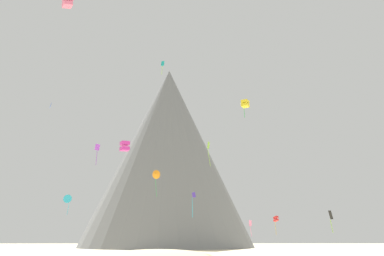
# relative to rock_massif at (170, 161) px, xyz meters

# --- Properties ---
(rock_massif) EXTENTS (67.04, 67.04, 64.80)m
(rock_massif) POSITION_rel_rock_massif_xyz_m (0.00, 0.00, 0.00)
(rock_massif) COLOR slate
(rock_massif) RESTS_ON ground_plane
(kite_yellow_high) EXTENTS (1.72, 1.73, 3.40)m
(kite_yellow_high) POSITION_rel_rock_massif_xyz_m (14.91, -72.45, -2.38)
(kite_yellow_high) COLOR yellow
(kite_teal_high) EXTENTS (0.78, 0.43, 3.27)m
(kite_teal_high) POSITION_rel_rock_massif_xyz_m (-1.10, -61.46, 10.09)
(kite_teal_high) COLOR teal
(kite_cyan_low) EXTENTS (1.95, 0.64, 4.54)m
(kite_cyan_low) POSITION_rel_rock_massif_xyz_m (-22.39, -50.11, -18.21)
(kite_cyan_low) COLOR #33BCDB
(kite_black_low) EXTENTS (0.64, 0.74, 3.32)m
(kite_black_low) POSITION_rel_rock_massif_xyz_m (25.70, -82.00, -23.66)
(kite_black_low) COLOR black
(kite_blue_high) EXTENTS (0.59, 1.14, 0.88)m
(kite_blue_high) POSITION_rel_rock_massif_xyz_m (-23.78, -63.99, -0.45)
(kite_blue_high) COLOR blue
(kite_pink_low) EXTENTS (0.48, 0.75, 3.23)m
(kite_pink_low) POSITION_rel_rock_massif_xyz_m (17.15, -61.15, -24.20)
(kite_pink_low) COLOR pink
(kite_magenta_mid) EXTENTS (1.53, 1.52, 1.33)m
(kite_magenta_mid) POSITION_rel_rock_massif_xyz_m (-5.19, -88.31, -14.23)
(kite_magenta_mid) COLOR #D1339E
(kite_lime_mid) EXTENTS (0.76, 1.03, 5.57)m
(kite_lime_mid) POSITION_rel_rock_massif_xyz_m (9.41, -55.07, -7.12)
(kite_lime_mid) COLOR #8CD133
(kite_red_low) EXTENTS (1.31, 1.32, 4.19)m
(kite_red_low) POSITION_rel_rock_massif_xyz_m (25.01, -50.46, -22.56)
(kite_red_low) COLOR red
(kite_violet_mid) EXTENTS (1.08, 0.63, 4.17)m
(kite_violet_mid) POSITION_rel_rock_massif_xyz_m (-13.10, -67.24, -10.33)
(kite_violet_mid) COLOR purple
(kite_indigo_low) EXTENTS (0.67, 0.35, 4.14)m
(kite_indigo_low) POSITION_rel_rock_massif_xyz_m (4.98, -75.95, -20.63)
(kite_indigo_low) COLOR #5138B2
(kite_orange_mid) EXTENTS (1.95, 1.33, 5.68)m
(kite_orange_mid) POSITION_rel_rock_massif_xyz_m (-2.16, -57.90, -13.71)
(kite_orange_mid) COLOR orange
(kite_rainbow_high) EXTENTS (1.86, 1.82, 1.53)m
(kite_rainbow_high) POSITION_rel_rock_massif_xyz_m (-14.39, -90.04, 7.19)
(kite_rainbow_high) COLOR #E5668C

